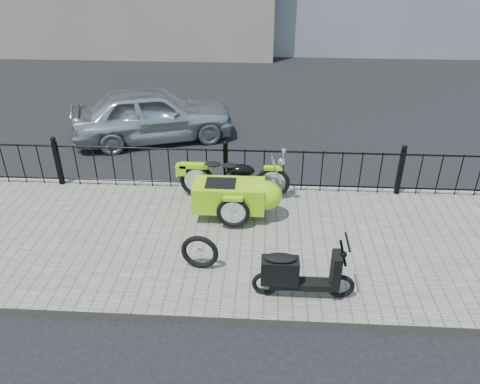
# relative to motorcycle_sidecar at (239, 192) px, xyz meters

# --- Properties ---
(ground) EXTENTS (120.00, 120.00, 0.00)m
(ground) POSITION_rel_motorcycle_sidecar_xyz_m (-0.33, -0.34, -0.59)
(ground) COLOR black
(ground) RESTS_ON ground
(sidewalk) EXTENTS (30.00, 3.80, 0.12)m
(sidewalk) POSITION_rel_motorcycle_sidecar_xyz_m (-0.33, -0.84, -0.53)
(sidewalk) COLOR slate
(sidewalk) RESTS_ON ground
(curb) EXTENTS (30.00, 0.10, 0.12)m
(curb) POSITION_rel_motorcycle_sidecar_xyz_m (-0.33, 1.10, -0.53)
(curb) COLOR gray
(curb) RESTS_ON ground
(iron_fence) EXTENTS (14.11, 0.11, 1.08)m
(iron_fence) POSITION_rel_motorcycle_sidecar_xyz_m (-0.33, 0.96, -0.01)
(iron_fence) COLOR black
(iron_fence) RESTS_ON sidewalk
(motorcycle_sidecar) EXTENTS (2.28, 1.48, 0.98)m
(motorcycle_sidecar) POSITION_rel_motorcycle_sidecar_xyz_m (0.00, 0.00, 0.00)
(motorcycle_sidecar) COLOR black
(motorcycle_sidecar) RESTS_ON sidewalk
(scooter) EXTENTS (1.51, 0.44, 1.02)m
(scooter) POSITION_rel_motorcycle_sidecar_xyz_m (0.97, -2.21, -0.08)
(scooter) COLOR black
(scooter) RESTS_ON sidewalk
(spare_tire) EXTENTS (0.61, 0.15, 0.61)m
(spare_tire) POSITION_rel_motorcycle_sidecar_xyz_m (-0.53, -1.65, -0.17)
(spare_tire) COLOR black
(spare_tire) RESTS_ON sidewalk
(sedan_car) EXTENTS (4.36, 2.80, 1.38)m
(sedan_car) POSITION_rel_motorcycle_sidecar_xyz_m (-2.44, 3.71, 0.10)
(sedan_car) COLOR #B9BCC1
(sedan_car) RESTS_ON ground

